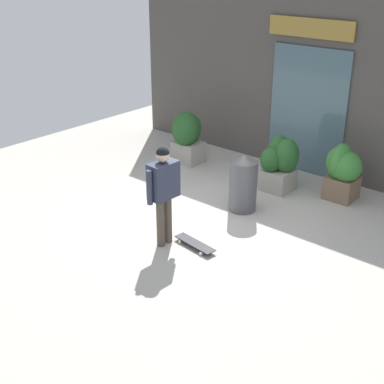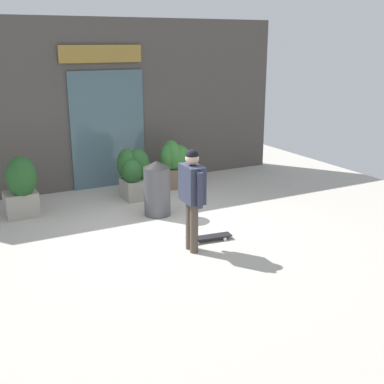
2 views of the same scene
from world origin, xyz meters
TOP-DOWN VIEW (x-y plane):
  - ground_plane at (0.00, 0.00)m, footprint 12.00×12.00m
  - building_facade at (0.00, 3.15)m, footprint 8.73×0.31m
  - skateboarder at (-0.00, -1.15)m, footprint 0.29×0.65m
  - skateboard at (0.44, -0.92)m, footprint 0.79×0.30m
  - planter_box_left at (0.22, 1.86)m, footprint 0.65×0.75m
  - planter_box_right at (1.34, 2.23)m, footprint 0.69×0.60m
  - planter_box_mid at (-2.06, 1.78)m, footprint 0.60×0.76m
  - trash_bin at (0.21, 0.66)m, footprint 0.51×0.51m

SIDE VIEW (x-z plane):
  - ground_plane at x=0.00m, z-range 0.00..0.00m
  - skateboard at x=0.44m, z-range 0.02..0.10m
  - trash_bin at x=0.21m, z-range 0.00..1.06m
  - planter_box_left at x=0.22m, z-range 0.05..1.11m
  - planter_box_right at x=1.34m, z-range 0.07..1.14m
  - planter_box_mid at x=-2.06m, z-range 0.04..1.21m
  - skateboarder at x=0.00m, z-range 0.18..1.82m
  - building_facade at x=0.00m, z-range -0.01..3.66m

